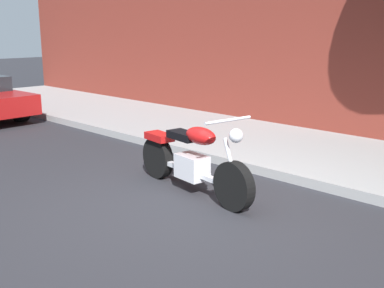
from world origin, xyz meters
The scene contains 3 objects.
ground_plane centered at (0.00, 0.00, 0.00)m, with size 60.00×60.00×0.00m, color #28282D.
sidewalk centered at (0.00, 3.21, 0.07)m, with size 23.63×2.95×0.14m, color #979797.
motorcycle centered at (-0.36, 0.51, 0.44)m, with size 2.23×0.74×1.10m.
Camera 1 is at (3.85, -3.82, 2.14)m, focal length 44.59 mm.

